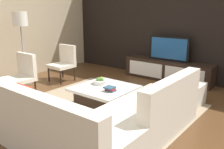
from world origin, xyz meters
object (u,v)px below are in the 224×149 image
object	(u,v)px
television	(169,48)
ottoman	(181,94)
coffee_table	(105,96)
accent_chair_near	(22,73)
sectional_couch	(93,119)
fruit_bowl	(101,81)
floor_lamp	(20,23)
media_console	(167,70)
accent_chair_far	(64,61)
decorative_ball	(183,77)
book_stack	(110,89)

from	to	relation	value
television	ottoman	world-z (taller)	television
television	ottoman	size ratio (longest dim) A/B	1.45
coffee_table	accent_chair_near	distance (m)	1.79
sectional_couch	ottoman	world-z (taller)	sectional_couch
ottoman	fruit_bowl	world-z (taller)	fruit_bowl
fruit_bowl	sectional_couch	bearing A→B (deg)	-53.31
sectional_couch	coffee_table	xyz separation A→B (m)	(-0.61, 0.96, -0.09)
floor_lamp	ottoman	distance (m)	3.82
television	coffee_table	xyz separation A→B (m)	(-0.10, -2.30, -0.60)
media_console	floor_lamp	xyz separation A→B (m)	(-2.56, -2.33, 1.16)
television	coffee_table	size ratio (longest dim) A/B	1.03
television	accent_chair_near	world-z (taller)	television
media_console	accent_chair_far	xyz separation A→B (m)	(-2.02, -1.57, 0.24)
media_console	coffee_table	size ratio (longest dim) A/B	2.23
ottoman	decorative_ball	bearing A→B (deg)	0.00
accent_chair_near	floor_lamp	distance (m)	1.34
media_console	decorative_ball	xyz separation A→B (m)	(0.92, -1.30, 0.28)
accent_chair_near	ottoman	distance (m)	3.13
coffee_table	decorative_ball	world-z (taller)	decorative_ball
coffee_table	accent_chair_far	size ratio (longest dim) A/B	1.14
floor_lamp	fruit_bowl	distance (m)	2.48
accent_chair_far	decorative_ball	size ratio (longest dim) A/B	3.44
media_console	book_stack	distance (m)	2.42
coffee_table	fruit_bowl	world-z (taller)	fruit_bowl
book_stack	media_console	bearing A→B (deg)	92.83
media_console	accent_chair_far	bearing A→B (deg)	-142.14
coffee_table	floor_lamp	size ratio (longest dim) A/B	0.59
decorative_ball	television	bearing A→B (deg)	125.26
sectional_couch	accent_chair_far	distance (m)	3.05
accent_chair_near	media_console	bearing A→B (deg)	58.42
accent_chair_far	accent_chair_near	bearing A→B (deg)	-78.33
accent_chair_near	book_stack	xyz separation A→B (m)	(1.88, 0.47, -0.07)
accent_chair_far	book_stack	size ratio (longest dim) A/B	5.00
sectional_couch	book_stack	bearing A→B (deg)	114.81
ottoman	media_console	bearing A→B (deg)	125.27
floor_lamp	accent_chair_far	world-z (taller)	floor_lamp
ottoman	book_stack	distance (m)	1.39
media_console	decorative_ball	distance (m)	1.61
book_stack	television	bearing A→B (deg)	92.83
sectional_couch	fruit_bowl	bearing A→B (deg)	126.69
accent_chair_far	television	bearing A→B (deg)	38.74
ottoman	decorative_ball	xyz separation A→B (m)	(0.00, 0.00, 0.33)
floor_lamp	decorative_ball	bearing A→B (deg)	16.57
ottoman	accent_chair_far	xyz separation A→B (m)	(-2.93, -0.27, 0.29)
television	accent_chair_near	bearing A→B (deg)	-121.48
television	coffee_table	bearing A→B (deg)	-92.49
television	book_stack	size ratio (longest dim) A/B	5.85
sectional_couch	fruit_bowl	world-z (taller)	sectional_couch
sectional_couch	accent_chair_far	size ratio (longest dim) A/B	2.72
sectional_couch	ottoman	bearing A→B (deg)	78.29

